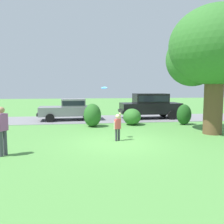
# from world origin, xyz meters

# --- Properties ---
(ground_plane) EXTENTS (80.00, 80.00, 0.00)m
(ground_plane) POSITION_xyz_m (0.00, 0.00, 0.00)
(ground_plane) COLOR #518E42
(driveway_strip) EXTENTS (28.00, 4.40, 0.02)m
(driveway_strip) POSITION_xyz_m (0.00, 7.78, 0.01)
(driveway_strip) COLOR slate
(driveway_strip) RESTS_ON ground
(oak_tree_large) EXTENTS (4.71, 4.88, 6.47)m
(oak_tree_large) POSITION_xyz_m (5.07, 1.57, 4.26)
(oak_tree_large) COLOR brown
(oak_tree_large) RESTS_ON ground
(shrub_near_tree) EXTENTS (1.07, 1.19, 1.41)m
(shrub_near_tree) POSITION_xyz_m (-0.95, 4.45, 0.70)
(shrub_near_tree) COLOR #286023
(shrub_near_tree) RESTS_ON ground
(shrub_centre_left) EXTENTS (1.14, 1.27, 1.04)m
(shrub_centre_left) POSITION_xyz_m (1.60, 4.80, 0.52)
(shrub_centre_left) COLOR #33702B
(shrub_centre_left) RESTS_ON ground
(shrub_centre) EXTENTS (0.94, 0.79, 1.31)m
(shrub_centre) POSITION_xyz_m (4.94, 4.43, 0.65)
(shrub_centre) COLOR #1E511C
(shrub_centre) RESTS_ON ground
(parked_sedan) EXTENTS (4.50, 2.30, 1.56)m
(parked_sedan) POSITION_xyz_m (-2.40, 7.57, 0.85)
(parked_sedan) COLOR gray
(parked_sedan) RESTS_ON ground
(parked_suv) EXTENTS (4.73, 2.16, 1.92)m
(parked_suv) POSITION_xyz_m (3.64, 7.60, 1.08)
(parked_suv) COLOR black
(parked_suv) RESTS_ON ground
(child_thrower) EXTENTS (0.38, 0.37, 1.29)m
(child_thrower) POSITION_xyz_m (-0.03, 0.41, 0.72)
(child_thrower) COLOR #383842
(child_thrower) RESTS_ON ground
(frisbee) EXTENTS (0.28, 0.28, 0.09)m
(frisbee) POSITION_xyz_m (-0.59, 0.83, 2.39)
(frisbee) COLOR #337FDB
(adult_onlooker) EXTENTS (0.36, 0.48, 1.74)m
(adult_onlooker) POSITION_xyz_m (-4.42, -1.39, 0.98)
(adult_onlooker) COLOR #3F3F4C
(adult_onlooker) RESTS_ON ground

